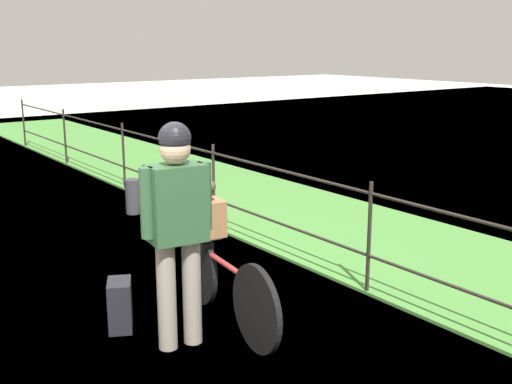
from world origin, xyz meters
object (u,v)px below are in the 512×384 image
bicycle_main (224,283)px  cyclist_person (177,216)px  terrier_dog (204,190)px  mooring_bollard (133,196)px  wooden_crate (204,216)px  backpack_on_paving (120,305)px

bicycle_main → cyclist_person: (0.11, -0.47, 0.65)m
terrier_dog → mooring_bollard: bearing=165.3°
bicycle_main → wooden_crate: wooden_crate is taller
bicycle_main → mooring_bollard: (-3.55, 0.89, -0.12)m
terrier_dog → cyclist_person: (0.46, -0.51, -0.04)m
wooden_crate → mooring_bollard: bearing=165.2°
bicycle_main → mooring_bollard: size_ratio=3.62×
wooden_crate → mooring_bollard: wooden_crate is taller
bicycle_main → cyclist_person: size_ratio=1.00×
cyclist_person → backpack_on_paving: 0.99m
backpack_on_paving → mooring_bollard: size_ratio=0.86×
wooden_crate → terrier_dog: (0.02, -0.00, 0.23)m
backpack_on_paving → cyclist_person: bearing=51.6°
mooring_bollard → wooden_crate: bearing=-14.8°
cyclist_person → bicycle_main: bearing=103.4°
terrier_dog → backpack_on_paving: (-0.06, -0.76, -0.84)m
bicycle_main → terrier_dog: terrier_dog is taller
cyclist_person → backpack_on_paving: (-0.52, -0.25, -0.80)m
mooring_bollard → backpack_on_paving: bearing=-27.0°
wooden_crate → cyclist_person: size_ratio=0.24×
bicycle_main → terrier_dog: 0.77m
bicycle_main → wooden_crate: 0.59m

